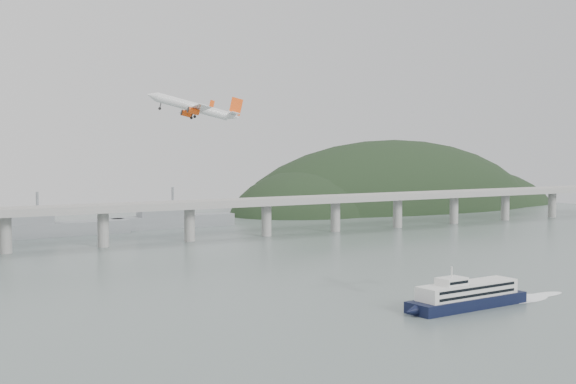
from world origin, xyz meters
TOP-DOWN VIEW (x-y plane):
  - ground at (0.00, 0.00)m, footprint 900.00×900.00m
  - bridge at (-1.15, 200.00)m, footprint 800.00×22.00m
  - headland at (285.18, 331.75)m, footprint 365.00×155.00m
  - ferry at (28.12, -15.46)m, footprint 77.14×16.40m
  - airliner at (-32.38, 70.74)m, footprint 38.49×35.10m

SIDE VIEW (x-z plane):
  - headland at x=285.18m, z-range -97.34..58.66m
  - ground at x=0.00m, z-range 0.00..0.00m
  - ferry at x=28.12m, z-range -3.33..11.21m
  - bridge at x=-1.15m, z-range 5.70..29.60m
  - airliner at x=-32.38m, z-range 62.72..74.81m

